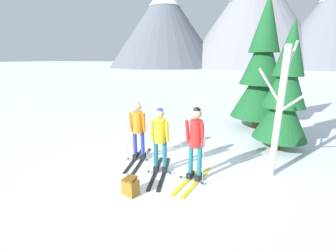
{
  "coord_description": "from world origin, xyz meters",
  "views": [
    {
      "loc": [
        2.06,
        -5.25,
        2.76
      ],
      "look_at": [
        0.23,
        0.2,
        1.05
      ],
      "focal_mm": 24.35,
      "sensor_mm": 36.0,
      "label": 1
    }
  ],
  "objects": [
    {
      "name": "skier_in_red",
      "position": [
        1.11,
        -0.46,
        0.96
      ],
      "size": [
        0.63,
        1.61,
        1.75
      ],
      "color": "yellow",
      "rests_on": "ground"
    },
    {
      "name": "pine_tree_near",
      "position": [
        2.6,
        4.49,
        2.3
      ],
      "size": [
        2.09,
        2.09,
        5.04
      ],
      "color": "#51381E",
      "rests_on": "ground"
    },
    {
      "name": "birch_tree_tall",
      "position": [
        2.84,
        0.33,
        1.59
      ],
      "size": [
        0.98,
        0.77,
        3.15
      ],
      "color": "silver",
      "rests_on": "ground"
    },
    {
      "name": "mountain_ridge_distant",
      "position": [
        -0.71,
        72.19,
        13.77
      ],
      "size": [
        80.04,
        45.57,
        29.98
      ],
      "color": "slate",
      "rests_on": "ground"
    },
    {
      "name": "ground_plane",
      "position": [
        0.0,
        0.0,
        0.0
      ],
      "size": [
        400.0,
        400.0,
        0.0
      ],
      "primitive_type": "plane",
      "color": "white"
    },
    {
      "name": "skier_in_orange",
      "position": [
        -0.63,
        0.19,
        0.93
      ],
      "size": [
        0.6,
        1.71,
        1.66
      ],
      "color": "black",
      "rests_on": "ground"
    },
    {
      "name": "pine_tree_mid",
      "position": [
        3.2,
        2.25,
        1.76
      ],
      "size": [
        1.59,
        1.59,
        3.85
      ],
      "color": "#51381E",
      "rests_on": "ground"
    },
    {
      "name": "skier_in_yellow",
      "position": [
        0.21,
        -0.34,
        0.89
      ],
      "size": [
        0.63,
        1.77,
        1.65
      ],
      "color": "black",
      "rests_on": "ground"
    },
    {
      "name": "backpack_on_snow_front",
      "position": [
        -0.03,
        -1.5,
        0.19
      ],
      "size": [
        0.38,
        0.33,
        0.38
      ],
      "color": "#99661E",
      "rests_on": "ground"
    }
  ]
}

